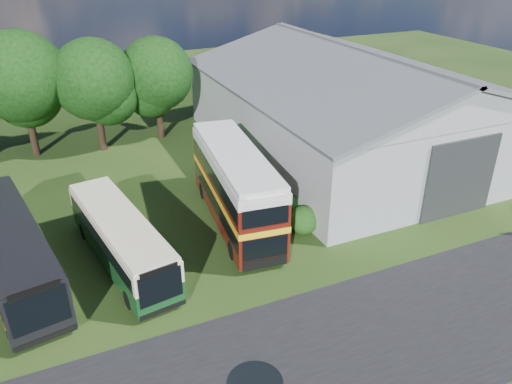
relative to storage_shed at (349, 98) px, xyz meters
name	(u,v)px	position (x,y,z in m)	size (l,w,h in m)	color
ground	(258,323)	(-15.00, -15.98, -4.17)	(120.00, 120.00, 0.00)	#1C3310
asphalt_road	(353,348)	(-12.00, -18.98, -4.17)	(60.00, 8.00, 0.02)	black
puddle	(255,383)	(-16.50, -18.98, -4.17)	(2.20, 2.20, 0.01)	black
storage_shed	(349,98)	(0.00, 0.00, 0.00)	(18.80, 24.80, 8.15)	gray
tree_mid	(20,77)	(-23.00, 8.82, 2.02)	(6.80, 6.80, 9.60)	black
tree_right_a	(94,80)	(-18.00, 7.82, 1.52)	(6.26, 6.26, 8.83)	black
tree_right_b	(156,74)	(-13.00, 8.62, 1.27)	(5.98, 5.98, 8.45)	black
shrub_front	(303,231)	(-9.40, -9.98, -4.17)	(1.70, 1.70, 1.70)	#194714
shrub_mid	(287,216)	(-9.40, -7.98, -4.17)	(1.60, 1.60, 1.60)	#194714
shrub_back	(273,202)	(-9.40, -5.98, -4.17)	(1.80, 1.80, 1.80)	#194714
bus_green_single	(121,239)	(-19.54, -8.91, -2.67)	(3.92, 10.40, 2.80)	black
bus_maroon_double	(236,188)	(-12.55, -7.37, -1.85)	(3.92, 11.05, 4.65)	black
bus_dark_single	(12,250)	(-24.66, -8.05, -2.47)	(4.68, 11.84, 3.19)	black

